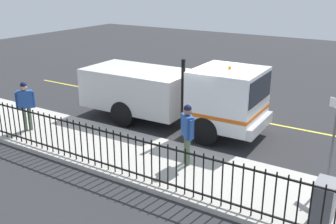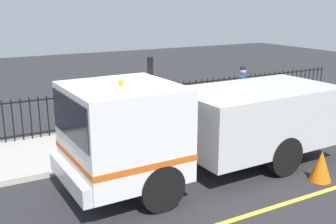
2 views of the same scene
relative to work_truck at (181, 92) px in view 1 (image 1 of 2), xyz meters
The scene contains 10 objects.
ground_plane 1.43m from the work_truck, 82.36° to the left, with size 50.31×50.31×0.00m, color #2B2B2D.
sidewalk_slab 3.32m from the work_truck, ahead, with size 2.93×22.87×0.14m, color #B7B2A8.
lane_marking 2.52m from the work_truck, 165.73° to the left, with size 0.12×20.58×0.01m, color yellow.
work_truck is the anchor object (origin of this frame).
worker_standing 3.31m from the work_truck, 33.40° to the left, with size 0.50×0.53×1.79m.
pedestrian_distant 5.43m from the work_truck, 50.70° to the right, with size 0.52×0.49×1.74m.
iron_fence 4.34m from the work_truck, ahead, with size 0.04×19.47×1.23m.
utility_cabinet 6.84m from the work_truck, 57.37° to the left, with size 0.71×0.43×0.97m, color slate.
traffic_cone 3.07m from the work_truck, 123.94° to the right, with size 0.50×0.50×0.72m, color orange.
street_sign 5.73m from the work_truck, 72.85° to the left, with size 0.27×0.45×2.33m.
Camera 1 is at (11.62, 6.28, 5.22)m, focal length 41.88 mm.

